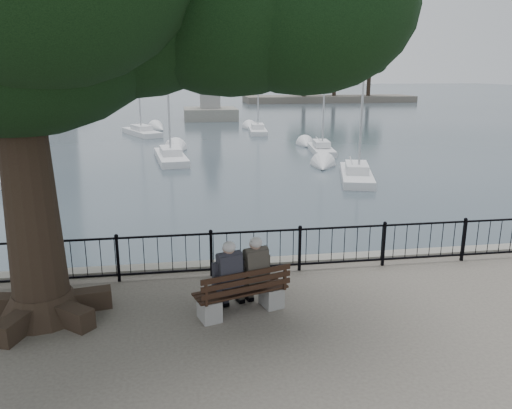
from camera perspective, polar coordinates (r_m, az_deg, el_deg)
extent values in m
cube|color=slate|center=(12.02, -0.37, -9.09)|extent=(200.00, 0.40, 1.20)
plane|color=#2B3841|center=(111.00, -8.08, 12.10)|extent=(260.00, 260.00, 0.00)
cube|color=black|center=(11.02, 0.00, -3.11)|extent=(22.00, 0.04, 0.04)
cube|color=black|center=(11.31, 0.00, -7.11)|extent=(22.00, 0.04, 0.04)
cube|color=gray|center=(9.34, -5.34, -11.85)|extent=(0.46, 0.52, 0.40)
cube|color=gray|center=(9.81, 1.77, -10.41)|extent=(0.46, 0.52, 0.40)
cube|color=black|center=(9.45, -1.70, -9.82)|extent=(1.84, 1.00, 0.04)
cube|color=black|center=(9.11, -1.02, -8.77)|extent=(1.70, 0.56, 0.39)
cube|color=black|center=(9.31, -3.25, -9.43)|extent=(0.43, 0.39, 0.24)
cube|color=black|center=(9.07, -3.01, -7.54)|extent=(0.48, 0.35, 0.59)
sphere|color=#A37D6C|center=(8.96, -3.15, -5.01)|extent=(0.23, 0.23, 0.23)
ellipsoid|color=#AEAAAA|center=(8.92, -3.09, -4.85)|extent=(0.24, 0.24, 0.20)
cube|color=black|center=(9.70, -3.88, -10.62)|extent=(0.43, 0.51, 0.44)
cube|color=#2D2A25|center=(9.51, -0.26, -8.86)|extent=(0.43, 0.39, 0.24)
cube|color=#2D2A25|center=(9.28, 0.03, -7.00)|extent=(0.48, 0.35, 0.59)
sphere|color=#A37D6C|center=(9.16, -0.08, -4.52)|extent=(0.23, 0.23, 0.23)
ellipsoid|color=#AEAAAA|center=(9.13, -0.01, -4.36)|extent=(0.24, 0.24, 0.20)
cube|color=#2D2A25|center=(9.89, -0.99, -10.06)|extent=(0.43, 0.51, 0.44)
cone|color=black|center=(10.25, -23.14, -10.33)|extent=(1.60, 1.60, 0.47)
cone|color=black|center=(9.49, -24.74, 3.99)|extent=(1.03, 1.03, 5.64)
ellipsoid|color=black|center=(9.41, -26.59, 19.89)|extent=(5.45, 5.45, 4.25)
ellipsoid|color=black|center=(9.02, 5.62, 21.59)|extent=(3.76, 3.76, 2.93)
cube|color=slate|center=(71.92, -22.27, 10.11)|extent=(9.39, 9.39, 1.40)
cone|color=gray|center=(72.08, -23.23, 19.36)|extent=(6.01, 6.01, 22.53)
cube|color=slate|center=(58.16, -5.25, 10.23)|extent=(5.90, 5.90, 1.40)
cube|color=gray|center=(58.01, -5.31, 12.66)|extent=(2.16, 2.55, 3.93)
cube|color=slate|center=(57.96, -5.36, 14.75)|extent=(2.55, 2.94, 0.30)
cube|color=gray|center=(58.26, -5.40, 15.58)|extent=(1.28, 2.16, 1.38)
cube|color=gray|center=(57.29, -5.36, 16.28)|extent=(1.48, 0.98, 1.57)
sphere|color=gray|center=(56.93, -5.36, 17.37)|extent=(1.67, 1.67, 1.67)
cube|color=silver|center=(31.59, -9.70, 5.14)|extent=(2.27, 5.94, 0.64)
cube|color=silver|center=(31.51, -9.74, 6.04)|extent=(1.45, 2.48, 0.48)
cylinder|color=#B7B8BA|center=(30.82, -10.18, 15.46)|extent=(0.13, 0.13, 10.72)
cube|color=silver|center=(26.29, 11.38, 3.08)|extent=(2.95, 5.58, 0.60)
cube|color=silver|center=(26.19, 11.44, 4.15)|extent=(1.67, 2.41, 0.45)
cylinder|color=#B7B8BA|center=(25.47, 12.30, 15.65)|extent=(0.12, 0.12, 10.87)
cube|color=silver|center=(34.74, 7.45, 6.12)|extent=(1.92, 4.94, 0.53)
cube|color=silver|center=(34.66, 7.48, 6.93)|extent=(1.21, 2.07, 0.40)
cylinder|color=#B7B8BA|center=(34.08, 7.84, 13.57)|extent=(0.11, 0.11, 8.43)
cube|color=silver|center=(45.36, 0.18, 8.31)|extent=(1.92, 5.31, 0.58)
cube|color=silver|center=(45.31, 0.18, 8.94)|extent=(1.25, 2.21, 0.43)
cylinder|color=#B7B8BA|center=(44.77, 0.25, 13.95)|extent=(0.12, 0.12, 8.32)
cube|color=silver|center=(45.04, -12.94, 7.89)|extent=(3.87, 6.07, 0.66)
cube|color=silver|center=(44.98, -12.97, 8.52)|extent=(2.07, 2.69, 0.49)
cylinder|color=#B7B8BA|center=(44.42, -13.48, 16.29)|extent=(0.13, 0.13, 12.56)
cube|color=#514C44|center=(91.92, 8.27, 11.83)|extent=(30.00, 8.00, 1.20)
cylinder|color=black|center=(88.56, 5.53, 13.41)|extent=(0.70, 0.70, 4.00)
ellipsoid|color=black|center=(88.54, 5.60, 16.00)|extent=(5.20, 5.20, 4.16)
cylinder|color=black|center=(92.12, 8.94, 13.37)|extent=(0.70, 0.70, 4.00)
ellipsoid|color=black|center=(92.10, 9.05, 15.85)|extent=(5.20, 5.20, 4.16)
cylinder|color=black|center=(93.15, 12.75, 13.20)|extent=(0.70, 0.70, 4.00)
ellipsoid|color=black|center=(93.14, 12.89, 15.66)|extent=(5.20, 5.20, 4.16)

